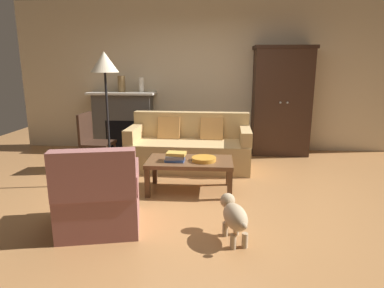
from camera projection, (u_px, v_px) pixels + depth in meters
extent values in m
plane|color=#B27A47|center=(197.00, 196.00, 4.24)|extent=(9.60, 9.60, 0.00)
cube|color=beige|center=(205.00, 77.00, 6.39)|extent=(7.20, 0.10, 2.80)
cube|color=#4C4947|center=(124.00, 122.00, 6.46)|extent=(1.10, 0.36, 1.08)
cube|color=black|center=(122.00, 134.00, 6.32)|extent=(0.60, 0.01, 0.52)
cube|color=white|center=(122.00, 93.00, 6.31)|extent=(1.26, 0.48, 0.04)
cube|color=#382319|center=(281.00, 103.00, 6.08)|extent=(1.00, 0.52, 1.89)
cube|color=#2F1E15|center=(284.00, 47.00, 5.86)|extent=(1.06, 0.55, 0.06)
sphere|color=#ADAFB5|center=(280.00, 103.00, 5.81)|extent=(0.04, 0.04, 0.04)
sphere|color=#ADAFB5|center=(288.00, 103.00, 5.80)|extent=(0.04, 0.04, 0.04)
cube|color=tan|center=(189.00, 155.00, 5.35)|extent=(1.92, 0.90, 0.44)
cube|color=tan|center=(191.00, 124.00, 5.58)|extent=(1.90, 0.24, 0.42)
cube|color=tan|center=(134.00, 133.00, 5.36)|extent=(0.18, 0.80, 0.22)
cube|color=tan|center=(245.00, 136.00, 5.19)|extent=(0.18, 0.80, 0.22)
cube|color=tan|center=(169.00, 128.00, 5.49)|extent=(0.37, 0.20, 0.37)
cube|color=tan|center=(212.00, 129.00, 5.42)|extent=(0.37, 0.20, 0.37)
cube|color=brown|center=(190.00, 162.00, 4.33)|extent=(1.10, 0.60, 0.05)
cube|color=brown|center=(147.00, 183.00, 4.16)|extent=(0.06, 0.06, 0.37)
cube|color=brown|center=(230.00, 185.00, 4.09)|extent=(0.06, 0.06, 0.37)
cube|color=brown|center=(155.00, 170.00, 4.66)|extent=(0.06, 0.06, 0.37)
cube|color=brown|center=(228.00, 172.00, 4.59)|extent=(0.06, 0.06, 0.37)
cylinder|color=orange|center=(204.00, 159.00, 4.27)|extent=(0.31, 0.31, 0.05)
cube|color=#38569E|center=(175.00, 160.00, 4.26)|extent=(0.25, 0.18, 0.03)
cube|color=gray|center=(175.00, 157.00, 4.26)|extent=(0.25, 0.19, 0.05)
cube|color=gold|center=(176.00, 154.00, 4.25)|extent=(0.25, 0.19, 0.04)
cylinder|color=olive|center=(122.00, 84.00, 6.27)|extent=(0.14, 0.14, 0.30)
cylinder|color=beige|center=(142.00, 85.00, 6.25)|extent=(0.10, 0.10, 0.27)
cube|color=#935B56|center=(101.00, 206.00, 3.41)|extent=(0.90, 0.90, 0.42)
cube|color=#935B56|center=(93.00, 175.00, 3.01)|extent=(0.78, 0.32, 0.46)
cube|color=#935B56|center=(132.00, 176.00, 3.38)|extent=(0.26, 0.71, 0.20)
cube|color=#935B56|center=(64.00, 179.00, 3.29)|extent=(0.26, 0.71, 0.20)
cube|color=#382319|center=(98.00, 144.00, 5.19)|extent=(0.47, 0.47, 0.04)
cylinder|color=#382319|center=(106.00, 161.00, 5.03)|extent=(0.04, 0.04, 0.41)
cylinder|color=#382319|center=(115.00, 155.00, 5.40)|extent=(0.04, 0.04, 0.41)
cylinder|color=#382319|center=(82.00, 160.00, 5.08)|extent=(0.04, 0.04, 0.41)
cylinder|color=#382319|center=(93.00, 154.00, 5.45)|extent=(0.04, 0.04, 0.41)
cube|color=#382319|center=(85.00, 128.00, 5.16)|extent=(0.07, 0.44, 0.45)
cylinder|color=black|center=(111.00, 184.00, 4.63)|extent=(0.26, 0.26, 0.02)
cylinder|color=black|center=(108.00, 130.00, 4.46)|extent=(0.03, 0.03, 1.54)
cone|color=beige|center=(104.00, 62.00, 4.25)|extent=(0.36, 0.36, 0.26)
ellipsoid|color=tan|center=(235.00, 217.00, 3.09)|extent=(0.30, 0.44, 0.22)
sphere|color=tan|center=(228.00, 201.00, 3.30)|extent=(0.15, 0.15, 0.15)
cylinder|color=tan|center=(225.00, 229.00, 3.23)|extent=(0.06, 0.06, 0.14)
cylinder|color=tan|center=(236.00, 228.00, 3.25)|extent=(0.06, 0.06, 0.14)
cylinder|color=tan|center=(233.00, 242.00, 3.00)|extent=(0.06, 0.06, 0.14)
cylinder|color=tan|center=(245.00, 240.00, 3.02)|extent=(0.06, 0.06, 0.14)
sphere|color=tan|center=(244.00, 226.00, 2.86)|extent=(0.06, 0.06, 0.06)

